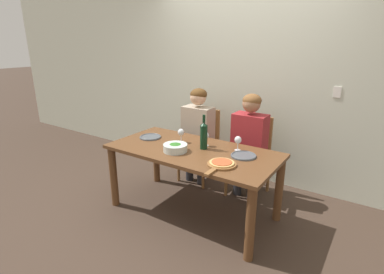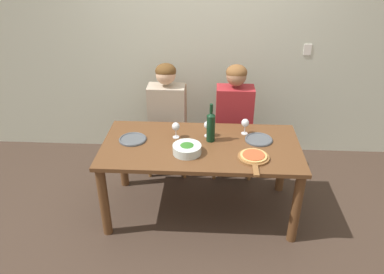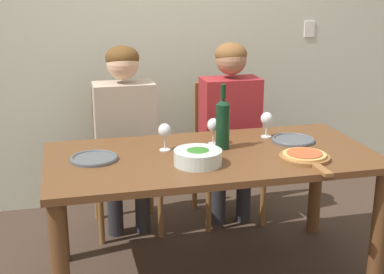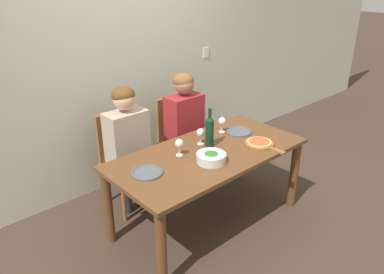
# 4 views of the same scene
# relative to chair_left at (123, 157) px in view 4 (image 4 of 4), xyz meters

# --- Properties ---
(ground_plane) EXTENTS (40.00, 40.00, 0.00)m
(ground_plane) POSITION_rel_chair_left_xyz_m (0.38, -0.79, -0.50)
(ground_plane) COLOR #3D2D23
(back_wall) EXTENTS (10.00, 0.06, 2.70)m
(back_wall) POSITION_rel_chair_left_xyz_m (0.38, 0.42, 0.85)
(back_wall) COLOR beige
(back_wall) RESTS_ON ground
(dining_table) EXTENTS (1.74, 0.85, 0.72)m
(dining_table) POSITION_rel_chair_left_xyz_m (0.38, -0.79, 0.11)
(dining_table) COLOR brown
(dining_table) RESTS_ON ground
(chair_left) EXTENTS (0.42, 0.42, 0.94)m
(chair_left) POSITION_rel_chair_left_xyz_m (0.00, 0.00, 0.00)
(chair_left) COLOR brown
(chair_left) RESTS_ON ground
(chair_right) EXTENTS (0.42, 0.42, 0.94)m
(chair_right) POSITION_rel_chair_left_xyz_m (0.70, 0.00, 0.00)
(chair_right) COLOR brown
(chair_right) RESTS_ON ground
(person_woman) EXTENTS (0.47, 0.51, 1.23)m
(person_woman) POSITION_rel_chair_left_xyz_m (0.00, -0.11, 0.24)
(person_woman) COLOR #28282D
(person_woman) RESTS_ON ground
(person_man) EXTENTS (0.47, 0.51, 1.23)m
(person_man) POSITION_rel_chair_left_xyz_m (0.70, -0.11, 0.24)
(person_man) COLOR #28282D
(person_man) RESTS_ON ground
(wine_bottle) EXTENTS (0.08, 0.08, 0.36)m
(wine_bottle) POSITION_rel_chair_left_xyz_m (0.46, -0.71, 0.37)
(wine_bottle) COLOR black
(wine_bottle) RESTS_ON dining_table
(broccoli_bowl) EXTENTS (0.24, 0.24, 0.08)m
(broccoli_bowl) POSITION_rel_chair_left_xyz_m (0.27, -0.93, 0.26)
(broccoli_bowl) COLOR silver
(broccoli_bowl) RESTS_ON dining_table
(dinner_plate_left) EXTENTS (0.25, 0.25, 0.02)m
(dinner_plate_left) POSITION_rel_chair_left_xyz_m (-0.24, -0.74, 0.23)
(dinner_plate_left) COLOR #4C5156
(dinner_plate_left) RESTS_ON dining_table
(dinner_plate_right) EXTENTS (0.25, 0.25, 0.02)m
(dinner_plate_right) POSITION_rel_chair_left_xyz_m (0.89, -0.68, 0.23)
(dinner_plate_right) COLOR #4C5156
(dinner_plate_right) RESTS_ON dining_table
(pizza_on_board) EXTENTS (0.26, 0.40, 0.04)m
(pizza_on_board) POSITION_rel_chair_left_xyz_m (0.82, -0.99, 0.24)
(pizza_on_board) COLOR brown
(pizza_on_board) RESTS_ON dining_table
(wine_glass_left) EXTENTS (0.07, 0.07, 0.15)m
(wine_glass_left) POSITION_rel_chair_left_xyz_m (0.15, -0.67, 0.33)
(wine_glass_left) COLOR silver
(wine_glass_left) RESTS_ON dining_table
(wine_glass_right) EXTENTS (0.07, 0.07, 0.15)m
(wine_glass_right) POSITION_rel_chair_left_xyz_m (0.77, -0.56, 0.33)
(wine_glass_right) COLOR silver
(wine_glass_right) RESTS_ON dining_table
(wine_glass_centre) EXTENTS (0.07, 0.07, 0.15)m
(wine_glass_centre) POSITION_rel_chair_left_xyz_m (0.43, -0.62, 0.33)
(wine_glass_centre) COLOR silver
(wine_glass_centre) RESTS_ON dining_table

